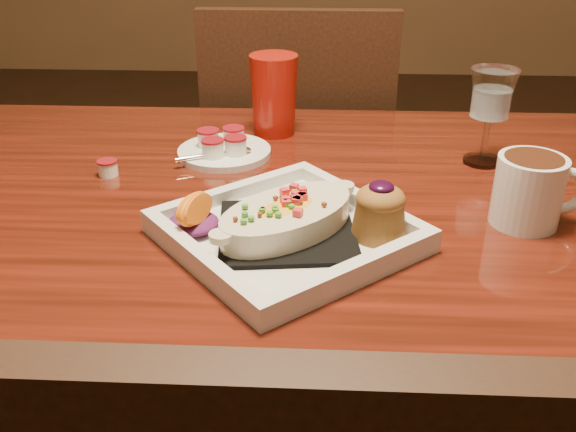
{
  "coord_description": "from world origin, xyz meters",
  "views": [
    {
      "loc": [
        0.04,
        -0.76,
        1.15
      ],
      "look_at": [
        0.01,
        -0.04,
        0.77
      ],
      "focal_mm": 40.0,
      "sensor_mm": 36.0,
      "label": 1
    }
  ],
  "objects_px": {
    "goblet": "(491,99)",
    "saucer": "(223,149)",
    "plate": "(296,224)",
    "coffee_mug": "(531,188)",
    "table": "(284,276)",
    "red_tumbler": "(274,95)",
    "chair_far": "(298,183)"
  },
  "relations": [
    {
      "from": "goblet",
      "to": "saucer",
      "type": "bearing_deg",
      "value": 179.11
    },
    {
      "from": "plate",
      "to": "coffee_mug",
      "type": "distance_m",
      "value": 0.31
    },
    {
      "from": "table",
      "to": "red_tumbler",
      "type": "bearing_deg",
      "value": 96.19
    },
    {
      "from": "goblet",
      "to": "red_tumbler",
      "type": "height_order",
      "value": "goblet"
    },
    {
      "from": "table",
      "to": "coffee_mug",
      "type": "height_order",
      "value": "coffee_mug"
    },
    {
      "from": "plate",
      "to": "coffee_mug",
      "type": "xyz_separation_m",
      "value": [
        0.3,
        0.06,
        0.03
      ]
    },
    {
      "from": "chair_far",
      "to": "red_tumbler",
      "type": "distance_m",
      "value": 0.45
    },
    {
      "from": "chair_far",
      "to": "red_tumbler",
      "type": "height_order",
      "value": "chair_far"
    },
    {
      "from": "table",
      "to": "saucer",
      "type": "distance_m",
      "value": 0.26
    },
    {
      "from": "coffee_mug",
      "to": "saucer",
      "type": "height_order",
      "value": "coffee_mug"
    },
    {
      "from": "table",
      "to": "coffee_mug",
      "type": "relative_size",
      "value": 12.15
    },
    {
      "from": "coffee_mug",
      "to": "red_tumbler",
      "type": "distance_m",
      "value": 0.48
    },
    {
      "from": "table",
      "to": "red_tumbler",
      "type": "relative_size",
      "value": 10.8
    },
    {
      "from": "plate",
      "to": "red_tumbler",
      "type": "relative_size",
      "value": 2.69
    },
    {
      "from": "goblet",
      "to": "red_tumbler",
      "type": "xyz_separation_m",
      "value": [
        -0.34,
        0.12,
        -0.04
      ]
    },
    {
      "from": "red_tumbler",
      "to": "table",
      "type": "bearing_deg",
      "value": -83.81
    },
    {
      "from": "plate",
      "to": "table",
      "type": "bearing_deg",
      "value": 65.51
    },
    {
      "from": "chair_far",
      "to": "coffee_mug",
      "type": "xyz_separation_m",
      "value": [
        0.32,
        -0.63,
        0.29
      ]
    },
    {
      "from": "table",
      "to": "red_tumbler",
      "type": "xyz_separation_m",
      "value": [
        -0.03,
        0.31,
        0.17
      ]
    },
    {
      "from": "table",
      "to": "goblet",
      "type": "height_order",
      "value": "goblet"
    },
    {
      "from": "table",
      "to": "plate",
      "type": "bearing_deg",
      "value": -74.67
    },
    {
      "from": "table",
      "to": "coffee_mug",
      "type": "distance_m",
      "value": 0.35
    },
    {
      "from": "chair_far",
      "to": "red_tumbler",
      "type": "relative_size",
      "value": 6.7
    },
    {
      "from": "plate",
      "to": "coffee_mug",
      "type": "height_order",
      "value": "coffee_mug"
    },
    {
      "from": "coffee_mug",
      "to": "saucer",
      "type": "bearing_deg",
      "value": 150.95
    },
    {
      "from": "plate",
      "to": "red_tumbler",
      "type": "bearing_deg",
      "value": 58.07
    },
    {
      "from": "goblet",
      "to": "table",
      "type": "bearing_deg",
      "value": -147.28
    },
    {
      "from": "table",
      "to": "red_tumbler",
      "type": "height_order",
      "value": "red_tumbler"
    },
    {
      "from": "plate",
      "to": "saucer",
      "type": "height_order",
      "value": "plate"
    },
    {
      "from": "saucer",
      "to": "goblet",
      "type": "bearing_deg",
      "value": -0.89
    },
    {
      "from": "chair_far",
      "to": "goblet",
      "type": "distance_m",
      "value": 0.63
    },
    {
      "from": "plate",
      "to": "saucer",
      "type": "distance_m",
      "value": 0.3
    }
  ]
}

